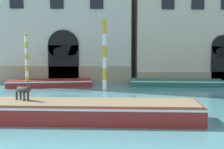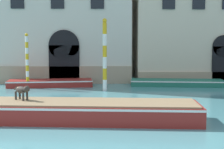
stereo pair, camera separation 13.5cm
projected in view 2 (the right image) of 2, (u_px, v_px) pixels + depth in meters
name	position (u px, v px, depth m)	size (l,w,h in m)	color
boat_foreground	(82.00, 110.00, 11.67)	(8.90, 2.69, 0.74)	maroon
dog_on_deck	(22.00, 90.00, 11.86)	(0.74, 0.63, 0.59)	#332D28
boat_moored_near_palazzo	(51.00, 83.00, 21.08)	(5.74, 2.17, 0.45)	maroon
boat_moored_far	(177.00, 83.00, 21.37)	(6.45, 2.40, 0.42)	#1E6651
mooring_pole_0	(27.00, 61.00, 20.07)	(0.21, 0.21, 3.55)	white
mooring_pole_1	(105.00, 55.00, 18.86)	(0.27, 0.27, 4.40)	white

